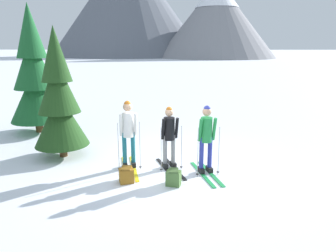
% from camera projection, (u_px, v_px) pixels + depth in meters
% --- Properties ---
extents(ground_plane, '(400.00, 400.00, 0.00)m').
position_uv_depth(ground_plane, '(165.00, 169.00, 8.15)').
color(ground_plane, white).
extents(skier_in_white, '(0.72, 1.78, 1.77)m').
position_uv_depth(skier_in_white, '(128.00, 130.00, 8.03)').
color(skier_in_white, yellow).
rests_on(skier_in_white, ground).
extents(skier_in_black, '(0.85, 1.60, 1.63)m').
position_uv_depth(skier_in_black, '(169.00, 136.00, 8.01)').
color(skier_in_black, black).
rests_on(skier_in_black, ground).
extents(skier_in_green, '(0.76, 1.65, 1.72)m').
position_uv_depth(skier_in_green, '(206.00, 137.00, 7.69)').
color(skier_in_green, green).
rests_on(skier_in_green, ground).
extents(pine_tree_near, '(1.87, 1.87, 4.52)m').
position_uv_depth(pine_tree_near, '(34.00, 75.00, 11.12)').
color(pine_tree_near, '#51381E').
rests_on(pine_tree_near, ground).
extents(pine_tree_mid, '(1.50, 1.50, 3.63)m').
position_uv_depth(pine_tree_mid, '(59.00, 99.00, 8.68)').
color(pine_tree_mid, '#51381E').
rests_on(pine_tree_mid, ground).
extents(backpack_on_snow_front, '(0.36, 0.30, 0.38)m').
position_uv_depth(backpack_on_snow_front, '(174.00, 178.00, 7.17)').
color(backpack_on_snow_front, '#4C7238').
rests_on(backpack_on_snow_front, ground).
extents(backpack_on_snow_beside, '(0.38, 0.33, 0.38)m').
position_uv_depth(backpack_on_snow_beside, '(126.00, 175.00, 7.31)').
color(backpack_on_snow_beside, '#99661E').
rests_on(backpack_on_snow_beside, ground).
extents(mountain_ridge_distant, '(59.62, 48.40, 29.08)m').
position_uv_depth(mountain_ridge_distant, '(146.00, 5.00, 85.17)').
color(mountain_ridge_distant, slate).
rests_on(mountain_ridge_distant, ground).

